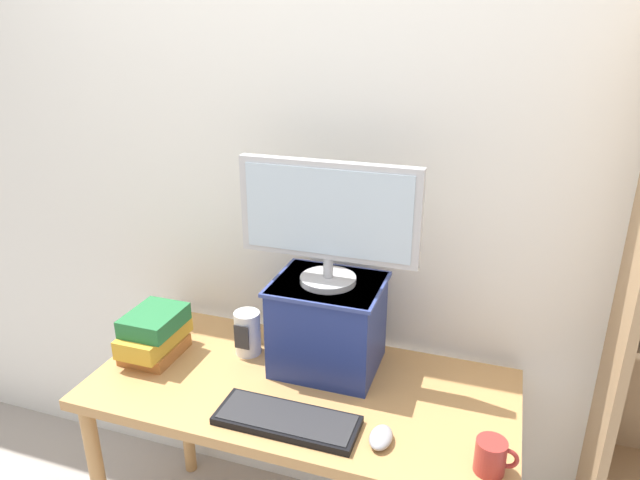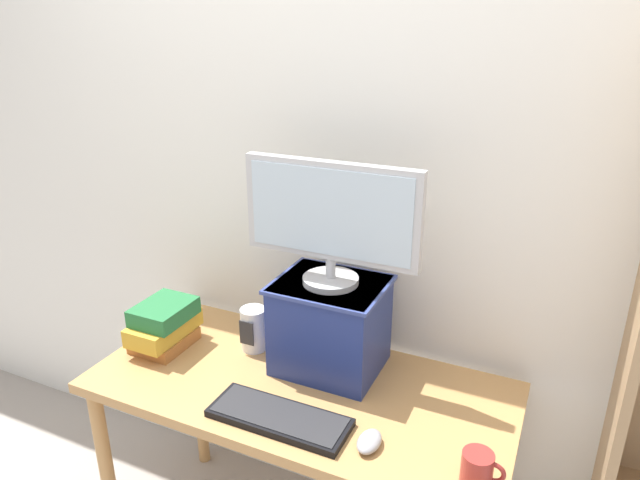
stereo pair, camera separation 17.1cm
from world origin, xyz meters
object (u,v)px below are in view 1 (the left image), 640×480
object	(u,v)px
desk	(301,408)
computer_monitor	(328,218)
keyboard	(287,420)
riser_box	(328,323)
coffee_mug	(491,456)
desk_speaker	(248,333)
book_stack	(154,334)
computer_mouse	(381,437)

from	to	relation	value
desk	computer_monitor	xyz separation A→B (m)	(0.05, 0.13, 0.63)
desk	keyboard	world-z (taller)	keyboard
riser_box	coffee_mug	bearing A→B (deg)	-30.65
riser_box	computer_monitor	world-z (taller)	computer_monitor
keyboard	desk_speaker	bearing A→B (deg)	131.18
computer_monitor	book_stack	bearing A→B (deg)	-167.14
computer_mouse	book_stack	world-z (taller)	book_stack
desk	riser_box	distance (m)	0.29
computer_mouse	book_stack	xyz separation A→B (m)	(-0.85, 0.18, 0.07)
book_stack	coffee_mug	size ratio (longest dim) A/B	2.35
computer_monitor	desk_speaker	bearing A→B (deg)	-177.57
coffee_mug	computer_mouse	bearing A→B (deg)	177.55
desk	keyboard	distance (m)	0.22
book_stack	riser_box	bearing A→B (deg)	12.99
keyboard	computer_monitor	bearing A→B (deg)	86.59
keyboard	book_stack	xyz separation A→B (m)	(-0.57, 0.19, 0.07)
computer_monitor	riser_box	bearing A→B (deg)	90.00
keyboard	book_stack	world-z (taller)	book_stack
desk	computer_mouse	size ratio (longest dim) A/B	13.20
riser_box	computer_monitor	xyz separation A→B (m)	(0.00, -0.00, 0.37)
keyboard	coffee_mug	bearing A→B (deg)	-0.36
keyboard	desk_speaker	xyz separation A→B (m)	(-0.27, 0.31, 0.07)
riser_box	computer_mouse	xyz separation A→B (m)	(0.26, -0.32, -0.15)
coffee_mug	riser_box	bearing A→B (deg)	149.35
coffee_mug	desk	bearing A→B (deg)	162.20
keyboard	computer_mouse	distance (m)	0.28
riser_box	book_stack	xyz separation A→B (m)	(-0.59, -0.14, -0.08)
desk_speaker	coffee_mug	bearing A→B (deg)	-20.41
riser_box	desk_speaker	bearing A→B (deg)	-177.28
keyboard	coffee_mug	world-z (taller)	coffee_mug
computer_monitor	keyboard	xyz separation A→B (m)	(-0.02, -0.32, -0.53)
computer_monitor	coffee_mug	world-z (taller)	computer_monitor
desk	coffee_mug	xyz separation A→B (m)	(0.61, -0.19, 0.14)
desk	computer_mouse	xyz separation A→B (m)	(0.31, -0.18, 0.11)
book_stack	coffee_mug	xyz separation A→B (m)	(1.15, -0.19, -0.04)
keyboard	coffee_mug	xyz separation A→B (m)	(0.58, -0.00, 0.04)
desk	riser_box	bearing A→B (deg)	70.07
keyboard	riser_box	bearing A→B (deg)	86.61
desk	riser_box	xyz separation A→B (m)	(0.05, 0.14, 0.26)
computer_monitor	desk_speaker	world-z (taller)	computer_monitor
coffee_mug	desk_speaker	world-z (taller)	desk_speaker
desk	coffee_mug	world-z (taller)	coffee_mug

